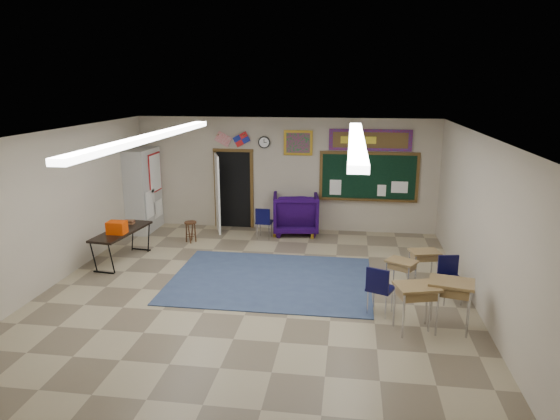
# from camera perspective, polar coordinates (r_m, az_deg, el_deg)

# --- Properties ---
(floor) EXTENTS (9.00, 9.00, 0.00)m
(floor) POSITION_cam_1_polar(r_m,az_deg,el_deg) (9.50, -3.04, -9.74)
(floor) COLOR #9C8D6B
(floor) RESTS_ON ground
(back_wall) EXTENTS (8.00, 0.04, 3.00)m
(back_wall) POSITION_cam_1_polar(r_m,az_deg,el_deg) (13.33, 0.57, 4.09)
(back_wall) COLOR #BDAF99
(back_wall) RESTS_ON floor
(front_wall) EXTENTS (8.00, 0.04, 3.00)m
(front_wall) POSITION_cam_1_polar(r_m,az_deg,el_deg) (4.96, -13.58, -14.72)
(front_wall) COLOR #BDAF99
(front_wall) RESTS_ON floor
(left_wall) EXTENTS (0.04, 9.00, 3.00)m
(left_wall) POSITION_cam_1_polar(r_m,az_deg,el_deg) (10.51, -25.09, -0.08)
(left_wall) COLOR #BDAF99
(left_wall) RESTS_ON floor
(right_wall) EXTENTS (0.04, 9.00, 3.00)m
(right_wall) POSITION_cam_1_polar(r_m,az_deg,el_deg) (9.12, 22.33, -1.84)
(right_wall) COLOR #BDAF99
(right_wall) RESTS_ON floor
(ceiling) EXTENTS (8.00, 9.00, 0.04)m
(ceiling) POSITION_cam_1_polar(r_m,az_deg,el_deg) (8.72, -3.30, 8.57)
(ceiling) COLOR silver
(ceiling) RESTS_ON back_wall
(area_rug) EXTENTS (4.00, 3.00, 0.02)m
(area_rug) POSITION_cam_1_polar(r_m,az_deg,el_deg) (10.19, -1.06, -7.95)
(area_rug) COLOR #354765
(area_rug) RESTS_ON floor
(fluorescent_strips) EXTENTS (3.86, 6.00, 0.10)m
(fluorescent_strips) POSITION_cam_1_polar(r_m,az_deg,el_deg) (8.72, -3.30, 8.18)
(fluorescent_strips) COLOR white
(fluorescent_strips) RESTS_ON ceiling
(doorway) EXTENTS (1.10, 0.89, 2.16)m
(doorway) POSITION_cam_1_polar(r_m,az_deg,el_deg) (13.54, -5.83, 2.28)
(doorway) COLOR black
(doorway) RESTS_ON back_wall
(chalkboard) EXTENTS (2.55, 0.14, 1.30)m
(chalkboard) POSITION_cam_1_polar(r_m,az_deg,el_deg) (13.20, 10.08, 3.61)
(chalkboard) COLOR brown
(chalkboard) RESTS_ON back_wall
(bulletin_board) EXTENTS (2.10, 0.05, 0.55)m
(bulletin_board) POSITION_cam_1_polar(r_m,az_deg,el_deg) (13.06, 10.27, 7.87)
(bulletin_board) COLOR #9F0D17
(bulletin_board) RESTS_ON back_wall
(framed_art_print) EXTENTS (0.75, 0.05, 0.65)m
(framed_art_print) POSITION_cam_1_polar(r_m,az_deg,el_deg) (13.13, 2.09, 7.68)
(framed_art_print) COLOR #B08522
(framed_art_print) RESTS_ON back_wall
(wall_clock) EXTENTS (0.32, 0.05, 0.32)m
(wall_clock) POSITION_cam_1_polar(r_m,az_deg,el_deg) (13.25, -1.82, 7.74)
(wall_clock) COLOR black
(wall_clock) RESTS_ON back_wall
(wall_flags) EXTENTS (1.16, 0.06, 0.70)m
(wall_flags) POSITION_cam_1_polar(r_m,az_deg,el_deg) (13.38, -5.47, 8.31)
(wall_flags) COLOR red
(wall_flags) RESTS_ON back_wall
(storage_cabinet) EXTENTS (0.59, 1.25, 2.20)m
(storage_cabinet) POSITION_cam_1_polar(r_m,az_deg,el_deg) (13.77, -15.31, 2.21)
(storage_cabinet) COLOR #B5B4B0
(storage_cabinet) RESTS_ON floor
(wingback_armchair) EXTENTS (1.31, 1.33, 1.08)m
(wingback_armchair) POSITION_cam_1_polar(r_m,az_deg,el_deg) (13.16, 1.78, -0.33)
(wingback_armchair) COLOR #1A0537
(wingback_armchair) RESTS_ON floor
(student_chair_reading) EXTENTS (0.44, 0.44, 0.82)m
(student_chair_reading) POSITION_cam_1_polar(r_m,az_deg,el_deg) (12.72, -1.79, -1.46)
(student_chair_reading) COLOR black
(student_chair_reading) RESTS_ON floor
(student_chair_desk_a) EXTENTS (0.57, 0.57, 0.87)m
(student_chair_desk_a) POSITION_cam_1_polar(r_m,az_deg,el_deg) (8.81, 11.41, -8.91)
(student_chair_desk_a) COLOR black
(student_chair_desk_a) RESTS_ON floor
(student_chair_desk_b) EXTENTS (0.49, 0.49, 0.84)m
(student_chair_desk_b) POSITION_cam_1_polar(r_m,az_deg,el_deg) (9.58, 18.94, -7.62)
(student_chair_desk_b) COLOR black
(student_chair_desk_b) RESTS_ON floor
(student_desk_front_left) EXTENTS (0.66, 0.61, 0.64)m
(student_desk_front_left) POSITION_cam_1_polar(r_m,az_deg,el_deg) (9.78, 13.67, -7.17)
(student_desk_front_left) COLOR olive
(student_desk_front_left) RESTS_ON floor
(student_desk_front_right) EXTENTS (0.64, 0.53, 0.67)m
(student_desk_front_right) POSITION_cam_1_polar(r_m,az_deg,el_deg) (10.32, 16.11, -6.06)
(student_desk_front_right) COLOR olive
(student_desk_front_right) RESTS_ON floor
(student_desk_back_left) EXTENTS (0.77, 0.65, 0.79)m
(student_desk_back_left) POSITION_cam_1_polar(r_m,az_deg,el_deg) (8.34, 15.24, -10.50)
(student_desk_back_left) COLOR olive
(student_desk_back_left) RESTS_ON floor
(student_desk_back_right) EXTENTS (0.79, 0.66, 0.83)m
(student_desk_back_right) POSITION_cam_1_polar(r_m,az_deg,el_deg) (8.56, 18.84, -9.97)
(student_desk_back_right) COLOR olive
(student_desk_back_right) RESTS_ON floor
(folding_table) EXTENTS (0.77, 1.78, 0.98)m
(folding_table) POSITION_cam_1_polar(r_m,az_deg,el_deg) (11.63, -17.56, -3.77)
(folding_table) COLOR black
(folding_table) RESTS_ON floor
(wooden_stool) EXTENTS (0.30, 0.30, 0.53)m
(wooden_stool) POSITION_cam_1_polar(r_m,az_deg,el_deg) (12.63, -10.17, -2.45)
(wooden_stool) COLOR #4D2D17
(wooden_stool) RESTS_ON floor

